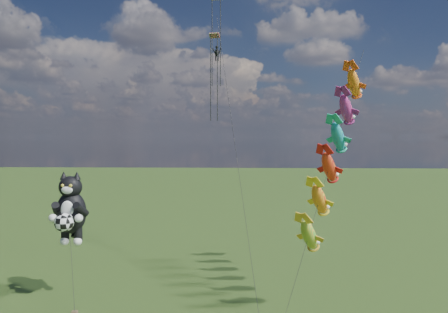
{
  "coord_description": "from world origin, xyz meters",
  "views": [
    {
      "loc": [
        11.67,
        -29.0,
        12.54
      ],
      "look_at": [
        9.97,
        9.63,
        10.84
      ],
      "focal_mm": 35.0,
      "sensor_mm": 36.0,
      "label": 1
    }
  ],
  "objects": [
    {
      "name": "fish_windsock_rig",
      "position": [
        18.61,
        4.78,
        11.43
      ],
      "size": [
        8.77,
        13.47,
        20.34
      ],
      "rotation": [
        0.0,
        0.0,
        -0.25
      ],
      "color": "brown",
      "rests_on": "ground"
    },
    {
      "name": "parafoil_rig",
      "position": [
        9.27,
        12.26,
        20.64
      ],
      "size": [
        4.65,
        17.12,
        26.73
      ],
      "rotation": [
        0.0,
        0.0,
        0.31
      ],
      "color": "brown",
      "rests_on": "ground"
    },
    {
      "name": "cat_kite_rig",
      "position": [
        -1.5,
        3.45,
        7.13
      ],
      "size": [
        2.84,
        4.2,
        9.95
      ],
      "rotation": [
        0.0,
        0.0,
        0.42
      ],
      "color": "brown",
      "rests_on": "ground"
    }
  ]
}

